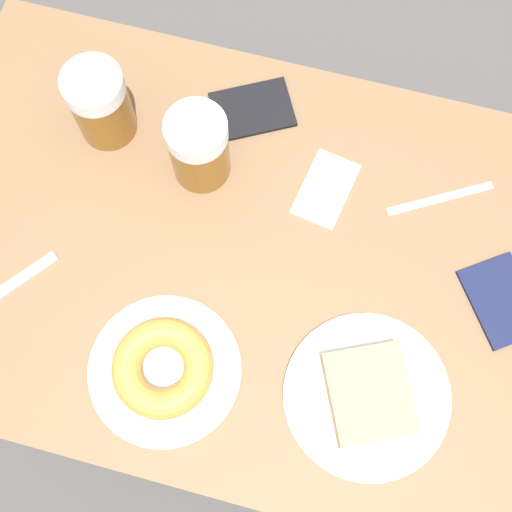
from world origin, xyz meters
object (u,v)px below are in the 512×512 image
at_px(napkin_folded, 326,189).
at_px(passport_far_edge, 252,109).
at_px(fork, 440,199).
at_px(plate_with_cake, 368,395).
at_px(beer_mug_center, 199,148).
at_px(plate_with_donut, 163,369).
at_px(passport_near_edge, 502,301).
at_px(beer_mug_left, 101,104).

xyz_separation_m(napkin_folded, passport_far_edge, (-0.10, -0.14, 0.00)).
bearing_deg(fork, plate_with_cake, -8.16).
xyz_separation_m(plate_with_cake, napkin_folded, (-0.29, -0.13, -0.01)).
bearing_deg(beer_mug_center, passport_far_edge, 156.69).
xyz_separation_m(plate_with_donut, napkin_folded, (-0.33, 0.16, -0.02)).
bearing_deg(beer_mug_center, plate_with_cake, 49.06).
distance_m(plate_with_cake, beer_mug_center, 0.43).
height_order(plate_with_cake, beer_mug_center, beer_mug_center).
relative_size(plate_with_cake, fork, 1.53).
xyz_separation_m(plate_with_donut, fork, (-0.36, 0.33, -0.02)).
bearing_deg(beer_mug_center, napkin_folded, 93.79).
distance_m(fork, passport_far_edge, 0.33).
relative_size(fork, passport_far_edge, 1.01).
xyz_separation_m(plate_with_donut, beer_mug_center, (-0.32, -0.04, 0.05)).
relative_size(plate_with_cake, beer_mug_center, 1.70).
height_order(plate_with_cake, plate_with_donut, plate_with_donut).
bearing_deg(plate_with_donut, plate_with_cake, 97.77).
distance_m(beer_mug_center, passport_far_edge, 0.14).
height_order(plate_with_cake, passport_near_edge, plate_with_cake).
bearing_deg(passport_far_edge, passport_near_edge, 64.21).
bearing_deg(beer_mug_left, plate_with_donut, 29.68).
relative_size(beer_mug_left, beer_mug_center, 1.00).
height_order(plate_with_donut, beer_mug_center, beer_mug_center).
bearing_deg(napkin_folded, beer_mug_left, -92.96).
xyz_separation_m(fork, passport_far_edge, (-0.07, -0.32, 0.00)).
bearing_deg(passport_far_edge, beer_mug_center, -23.31).
xyz_separation_m(fork, passport_near_edge, (0.14, 0.12, 0.00)).
height_order(plate_with_donut, beer_mug_left, beer_mug_left).
bearing_deg(passport_near_edge, beer_mug_left, -100.95).
bearing_deg(beer_mug_left, beer_mug_center, 79.06).
relative_size(napkin_folded, passport_near_edge, 0.82).
height_order(beer_mug_center, passport_far_edge, beer_mug_center).
xyz_separation_m(beer_mug_left, fork, (-0.01, 0.53, -0.07)).
height_order(passport_near_edge, passport_far_edge, same).
bearing_deg(fork, beer_mug_left, -88.84).
distance_m(plate_with_cake, beer_mug_left, 0.58).
height_order(beer_mug_center, fork, beer_mug_center).
bearing_deg(passport_far_edge, beer_mug_left, -68.23).
relative_size(plate_with_cake, plate_with_donut, 1.08).
relative_size(plate_with_donut, beer_mug_left, 1.57).
bearing_deg(napkin_folded, fork, 99.57).
xyz_separation_m(beer_mug_left, beer_mug_center, (0.03, 0.16, 0.00)).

